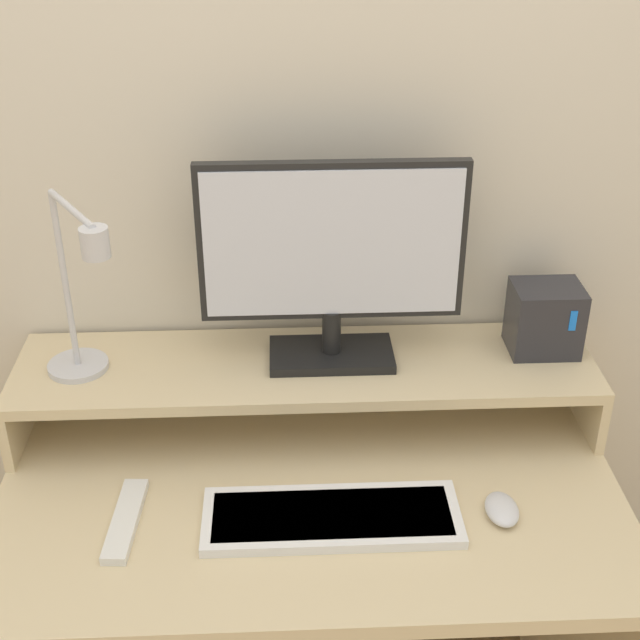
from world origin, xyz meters
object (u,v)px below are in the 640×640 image
Objects in this scene: desk_lamp at (80,307)px; remote_control at (125,520)px; monitor at (332,257)px; router_dock at (545,318)px; keyboard at (332,517)px; mouse at (502,509)px.

desk_lamp is 1.80× the size of remote_control.
router_dock is at bearing 2.20° from monitor.
keyboard is at bearing -29.07° from desk_lamp.
monitor reaches higher than desk_lamp.
router_dock is at bearing 66.89° from mouse.
desk_lamp reaches higher than remote_control.
mouse is at bearing -48.18° from monitor.
mouse is 0.44× the size of remote_control.
keyboard is (0.43, -0.24, -0.29)m from desk_lamp.
monitor is 0.59m from remote_control.
desk_lamp is at bearing 150.93° from keyboard.
desk_lamp is at bearing -171.03° from monitor.
router_dock reaches higher than mouse.
keyboard is at bearing -142.88° from router_dock.
desk_lamp is (-0.45, -0.07, -0.05)m from monitor.
mouse reaches higher than remote_control.
monitor reaches higher than remote_control.
monitor reaches higher than mouse.
mouse is (0.28, -0.31, -0.34)m from monitor.
mouse is at bearing -18.20° from desk_lamp.
monitor is 0.46m from keyboard.
desk_lamp is 2.65× the size of router_dock.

